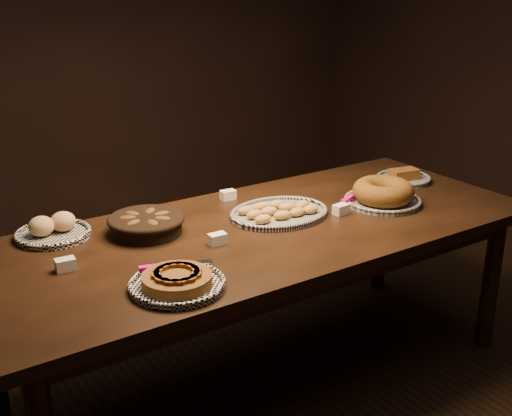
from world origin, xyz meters
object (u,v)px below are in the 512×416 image
madeleine_platter (279,212)px  bundt_cake_plate (383,194)px  apple_tart_plate (177,282)px  buffet_table (264,243)px

madeleine_platter → bundt_cake_plate: 0.52m
madeleine_platter → bundt_cake_plate: (0.50, -0.13, 0.03)m
apple_tart_plate → bundt_cake_plate: 1.21m
buffet_table → apple_tart_plate: (-0.56, -0.30, 0.10)m
madeleine_platter → apple_tart_plate: bearing=-139.9°
buffet_table → apple_tart_plate: 0.64m
bundt_cake_plate → apple_tart_plate: bearing=-164.7°
apple_tart_plate → bundt_cake_plate: bearing=-2.8°
madeleine_platter → buffet_table: bearing=-139.9°
buffet_table → madeleine_platter: size_ratio=5.30×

